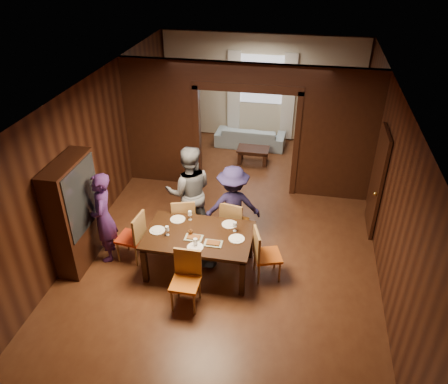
% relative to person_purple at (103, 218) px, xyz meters
% --- Properties ---
extents(floor, '(9.00, 9.00, 0.00)m').
position_rel_person_purple_xyz_m(floor, '(2.10, 1.34, -0.86)').
color(floor, '#4A2515').
rests_on(floor, ground).
extents(ceiling, '(5.50, 9.00, 0.02)m').
position_rel_person_purple_xyz_m(ceiling, '(2.10, 1.34, 2.04)').
color(ceiling, silver).
rests_on(ceiling, room_walls).
extents(room_walls, '(5.52, 9.01, 2.90)m').
position_rel_person_purple_xyz_m(room_walls, '(2.10, 3.22, 0.65)').
color(room_walls, black).
rests_on(room_walls, floor).
extents(person_purple, '(0.60, 0.73, 1.72)m').
position_rel_person_purple_xyz_m(person_purple, '(0.00, 0.00, 0.00)').
color(person_purple, '#3D1D55').
rests_on(person_purple, floor).
extents(person_grey, '(1.07, 0.94, 1.87)m').
position_rel_person_purple_xyz_m(person_grey, '(1.30, 1.00, 0.08)').
color(person_grey, '#4F5056').
rests_on(person_grey, floor).
extents(person_navy, '(1.16, 0.85, 1.61)m').
position_rel_person_purple_xyz_m(person_navy, '(2.16, 0.88, -0.05)').
color(person_navy, '#1C173A').
rests_on(person_navy, floor).
extents(sofa, '(1.92, 0.81, 0.55)m').
position_rel_person_purple_xyz_m(sofa, '(1.91, 5.19, -0.58)').
color(sofa, '#99B4C8').
rests_on(sofa, floor).
extents(serving_bowl, '(0.29, 0.29, 0.07)m').
position_rel_person_purple_xyz_m(serving_bowl, '(1.87, 0.08, -0.06)').
color(serving_bowl, black).
rests_on(serving_bowl, dining_table).
extents(dining_table, '(1.82, 1.13, 0.76)m').
position_rel_person_purple_xyz_m(dining_table, '(1.73, -0.03, -0.48)').
color(dining_table, black).
rests_on(dining_table, floor).
extents(coffee_table, '(0.80, 0.50, 0.40)m').
position_rel_person_purple_xyz_m(coffee_table, '(2.12, 4.20, -0.66)').
color(coffee_table, black).
rests_on(coffee_table, floor).
extents(chair_left, '(0.49, 0.49, 0.97)m').
position_rel_person_purple_xyz_m(chair_left, '(0.44, 0.03, -0.37)').
color(chair_left, red).
rests_on(chair_left, floor).
extents(chair_right, '(0.56, 0.56, 0.97)m').
position_rel_person_purple_xyz_m(chair_right, '(2.92, -0.00, -0.37)').
color(chair_right, '#C15112').
rests_on(chair_right, floor).
extents(chair_far_l, '(0.55, 0.55, 0.97)m').
position_rel_person_purple_xyz_m(chair_far_l, '(1.23, 0.76, -0.37)').
color(chair_far_l, orange).
rests_on(chair_far_l, floor).
extents(chair_far_r, '(0.52, 0.52, 0.97)m').
position_rel_person_purple_xyz_m(chair_far_r, '(2.20, 0.85, -0.37)').
color(chair_far_r, '#C36312').
rests_on(chair_far_r, floor).
extents(chair_near, '(0.44, 0.44, 0.97)m').
position_rel_person_purple_xyz_m(chair_near, '(1.72, -0.91, -0.37)').
color(chair_near, orange).
rests_on(chair_near, floor).
extents(hutch, '(0.40, 1.20, 2.00)m').
position_rel_person_purple_xyz_m(hutch, '(-0.43, -0.16, 0.14)').
color(hutch, black).
rests_on(hutch, floor).
extents(door_right, '(0.06, 0.90, 2.10)m').
position_rel_person_purple_xyz_m(door_right, '(4.80, 1.84, 0.19)').
color(door_right, black).
rests_on(door_right, floor).
extents(window_far, '(1.20, 0.03, 1.30)m').
position_rel_person_purple_xyz_m(window_far, '(2.10, 5.78, 0.84)').
color(window_far, silver).
rests_on(window_far, back_wall).
extents(curtain_left, '(0.35, 0.06, 2.40)m').
position_rel_person_purple_xyz_m(curtain_left, '(1.35, 5.74, 0.39)').
color(curtain_left, white).
rests_on(curtain_left, back_wall).
extents(curtain_right, '(0.35, 0.06, 2.40)m').
position_rel_person_purple_xyz_m(curtain_right, '(2.85, 5.74, 0.39)').
color(curtain_right, white).
rests_on(curtain_right, back_wall).
extents(plate_left, '(0.27, 0.27, 0.01)m').
position_rel_person_purple_xyz_m(plate_left, '(1.00, -0.06, -0.09)').
color(plate_left, silver).
rests_on(plate_left, dining_table).
extents(plate_far_l, '(0.27, 0.27, 0.01)m').
position_rel_person_purple_xyz_m(plate_far_l, '(1.26, 0.32, -0.09)').
color(plate_far_l, silver).
rests_on(plate_far_l, dining_table).
extents(plate_far_r, '(0.27, 0.27, 0.01)m').
position_rel_person_purple_xyz_m(plate_far_r, '(2.19, 0.34, -0.09)').
color(plate_far_r, silver).
rests_on(plate_far_r, dining_table).
extents(plate_right, '(0.27, 0.27, 0.01)m').
position_rel_person_purple_xyz_m(plate_right, '(2.38, -0.04, -0.09)').
color(plate_right, white).
rests_on(plate_right, dining_table).
extents(plate_near, '(0.27, 0.27, 0.01)m').
position_rel_person_purple_xyz_m(plate_near, '(1.76, -0.39, -0.09)').
color(plate_near, silver).
rests_on(plate_near, dining_table).
extents(platter_a, '(0.30, 0.20, 0.04)m').
position_rel_person_purple_xyz_m(platter_a, '(1.67, -0.15, -0.08)').
color(platter_a, gray).
rests_on(platter_a, dining_table).
extents(platter_b, '(0.30, 0.20, 0.04)m').
position_rel_person_purple_xyz_m(platter_b, '(2.02, -0.24, -0.08)').
color(platter_b, gray).
rests_on(platter_b, dining_table).
extents(wineglass_left, '(0.08, 0.08, 0.18)m').
position_rel_person_purple_xyz_m(wineglass_left, '(1.21, -0.15, -0.01)').
color(wineglass_left, white).
rests_on(wineglass_left, dining_table).
extents(wineglass_far, '(0.08, 0.08, 0.18)m').
position_rel_person_purple_xyz_m(wineglass_far, '(1.48, 0.36, -0.01)').
color(wineglass_far, white).
rests_on(wineglass_far, dining_table).
extents(wineglass_right, '(0.08, 0.08, 0.18)m').
position_rel_person_purple_xyz_m(wineglass_right, '(2.32, 0.18, -0.01)').
color(wineglass_right, silver).
rests_on(wineglass_right, dining_table).
extents(tumbler, '(0.07, 0.07, 0.14)m').
position_rel_person_purple_xyz_m(tumbler, '(1.75, -0.34, -0.03)').
color(tumbler, silver).
rests_on(tumbler, dining_table).
extents(condiment_jar, '(0.08, 0.08, 0.11)m').
position_rel_person_purple_xyz_m(condiment_jar, '(1.60, -0.08, -0.04)').
color(condiment_jar, '#4A2811').
rests_on(condiment_jar, dining_table).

